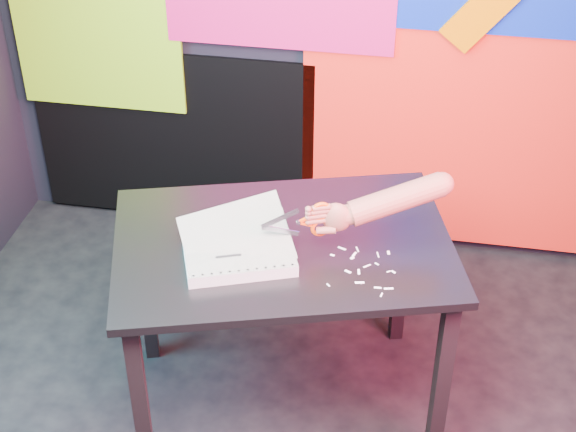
# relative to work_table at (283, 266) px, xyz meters

# --- Properties ---
(room) EXTENTS (3.01, 3.01, 2.71)m
(room) POSITION_rel_work_table_xyz_m (0.04, -0.39, 0.70)
(room) COLOR black
(room) RESTS_ON ground
(backdrop) EXTENTS (2.88, 0.05, 2.08)m
(backdrop) POSITION_rel_work_table_xyz_m (0.10, 1.07, 0.31)
(backdrop) COLOR red
(backdrop) RESTS_ON ground
(work_table) EXTENTS (1.27, 1.02, 0.75)m
(work_table) POSITION_rel_work_table_xyz_m (0.00, 0.00, 0.00)
(work_table) COLOR black
(work_table) RESTS_ON ground
(printout_stack) EXTENTS (0.42, 0.36, 0.18)m
(printout_stack) POSITION_rel_work_table_xyz_m (-0.12, -0.11, 0.12)
(printout_stack) COLOR silver
(printout_stack) RESTS_ON work_table
(scissors) EXTENTS (0.21, 0.10, 0.13)m
(scissors) POSITION_rel_work_table_xyz_m (0.11, -0.03, 0.23)
(scissors) COLOR #B5B7C4
(scissors) RESTS_ON printout_stack
(hand_forearm) EXTENTS (0.44, 0.22, 0.17)m
(hand_forearm) POSITION_rel_work_table_xyz_m (0.33, 0.06, 0.26)
(hand_forearm) COLOR brown
(hand_forearm) RESTS_ON work_table
(paper_clippings) EXTENTS (0.22, 0.24, 0.00)m
(paper_clippings) POSITION_rel_work_table_xyz_m (0.28, -0.09, 0.10)
(paper_clippings) COLOR white
(paper_clippings) RESTS_ON work_table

